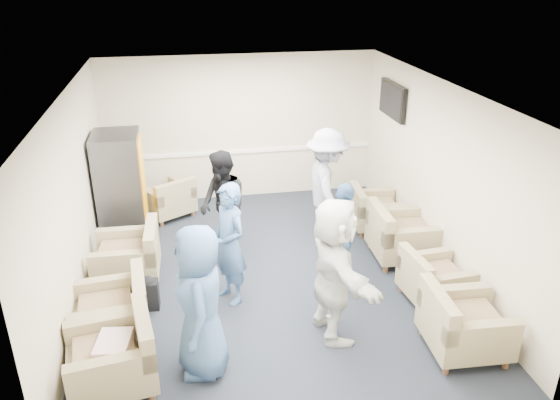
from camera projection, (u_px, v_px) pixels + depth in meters
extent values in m
plane|color=black|center=(268.00, 275.00, 7.94)|extent=(6.00, 6.00, 0.00)
plane|color=silver|center=(266.00, 90.00, 6.85)|extent=(6.00, 6.00, 0.00)
cube|color=beige|center=(241.00, 128.00, 10.09)|extent=(5.00, 0.02, 2.70)
cube|color=beige|center=(323.00, 321.00, 4.69)|extent=(5.00, 0.02, 2.70)
cube|color=beige|center=(74.00, 203.00, 6.97)|extent=(0.02, 6.00, 2.70)
cube|color=beige|center=(439.00, 177.00, 7.81)|extent=(0.02, 6.00, 2.70)
cube|color=white|center=(242.00, 152.00, 10.26)|extent=(4.98, 0.04, 0.06)
cube|color=black|center=(393.00, 100.00, 9.14)|extent=(0.07, 1.00, 0.58)
cube|color=black|center=(391.00, 100.00, 9.13)|extent=(0.01, 0.92, 0.50)
cube|color=#4E4F56|center=(394.00, 109.00, 9.21)|extent=(0.04, 0.10, 0.25)
cube|color=#8D7E5B|center=(112.00, 366.00, 5.76)|extent=(1.01, 1.01, 0.29)
cube|color=#816547|center=(109.00, 351.00, 5.68)|extent=(0.69, 0.66, 0.10)
cube|color=#8D7E5B|center=(144.00, 331.00, 5.73)|extent=(0.28, 0.89, 0.41)
cube|color=#8D7E5B|center=(112.00, 319.00, 6.51)|extent=(0.94, 0.94, 0.28)
cube|color=#816547|center=(110.00, 306.00, 6.44)|extent=(0.65, 0.61, 0.10)
cube|color=#8D7E5B|center=(139.00, 290.00, 6.47)|extent=(0.22, 0.87, 0.40)
cube|color=#8D7E5B|center=(127.00, 263.00, 7.71)|extent=(0.91, 0.91, 0.29)
cube|color=#816547|center=(126.00, 251.00, 7.63)|extent=(0.63, 0.59, 0.10)
cube|color=#8D7E5B|center=(151.00, 239.00, 7.62)|extent=(0.17, 0.89, 0.42)
cube|color=#8D7E5B|center=(465.00, 331.00, 6.30)|extent=(0.91, 0.91, 0.29)
cube|color=#816547|center=(467.00, 317.00, 6.22)|extent=(0.63, 0.59, 0.10)
cube|color=#8D7E5B|center=(438.00, 308.00, 6.12)|extent=(0.19, 0.88, 0.41)
cube|color=#8D7E5B|center=(435.00, 285.00, 7.26)|extent=(0.83, 0.83, 0.25)
cube|color=#816547|center=(436.00, 274.00, 7.19)|extent=(0.58, 0.54, 0.09)
cube|color=#8D7E5B|center=(415.00, 268.00, 7.05)|extent=(0.19, 0.78, 0.36)
cube|color=#8D7E5B|center=(402.00, 241.00, 8.29)|extent=(0.94, 0.94, 0.30)
cube|color=#816547|center=(403.00, 230.00, 8.21)|extent=(0.65, 0.61, 0.11)
cube|color=#8D7E5B|center=(380.00, 222.00, 8.09)|extent=(0.18, 0.91, 0.43)
cube|color=#8D7E5B|center=(376.00, 215.00, 9.24)|extent=(0.84, 0.84, 0.26)
cube|color=#816547|center=(376.00, 206.00, 9.17)|extent=(0.58, 0.55, 0.09)
cube|color=#8D7E5B|center=(358.00, 199.00, 9.08)|extent=(0.19, 0.79, 0.37)
cube|color=#8D7E5B|center=(167.00, 203.00, 9.71)|extent=(1.07, 1.07, 0.26)
cube|color=#816547|center=(167.00, 194.00, 9.64)|extent=(0.71, 0.72, 0.09)
cube|color=#8D7E5B|center=(176.00, 192.00, 9.36)|extent=(0.73, 0.51, 0.37)
cube|color=#4E4F56|center=(121.00, 187.00, 8.67)|extent=(0.70, 0.84, 1.77)
cube|color=#F05B04|center=(143.00, 181.00, 8.70)|extent=(0.02, 0.71, 1.42)
cube|color=black|center=(148.00, 222.00, 8.99)|extent=(0.02, 0.42, 0.11)
cube|color=black|center=(148.00, 295.00, 7.10)|extent=(0.29, 0.21, 0.40)
sphere|color=black|center=(147.00, 283.00, 7.03)|extent=(0.20, 0.20, 0.20)
cube|color=beige|center=(114.00, 345.00, 5.66)|extent=(0.39, 0.49, 0.13)
imported|color=#3E6194|center=(200.00, 302.00, 5.77)|extent=(0.59, 0.88, 1.76)
imported|color=#3E6194|center=(230.00, 244.00, 7.06)|extent=(0.63, 0.72, 1.66)
imported|color=black|center=(223.00, 205.00, 8.17)|extent=(0.89, 0.99, 1.66)
imported|color=silver|center=(327.00, 187.00, 8.53)|extent=(0.70, 1.21, 1.88)
imported|color=#3E6194|center=(343.00, 235.00, 7.45)|extent=(0.51, 0.93, 1.51)
imported|color=silver|center=(334.00, 269.00, 6.35)|extent=(0.66, 1.70, 1.79)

